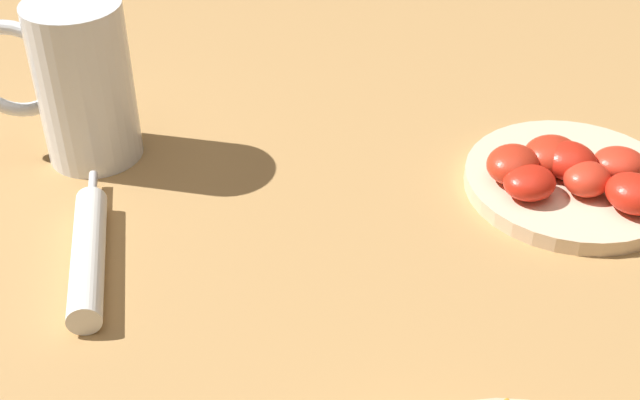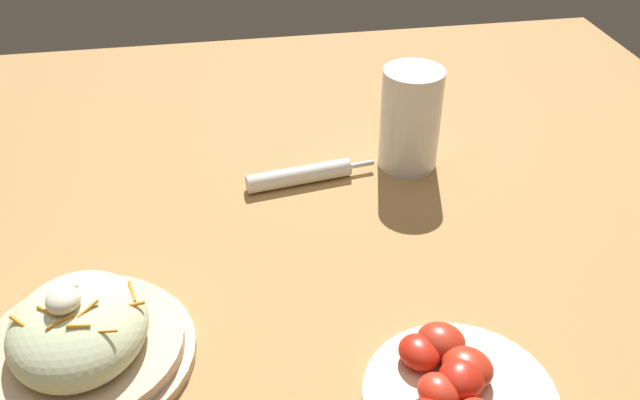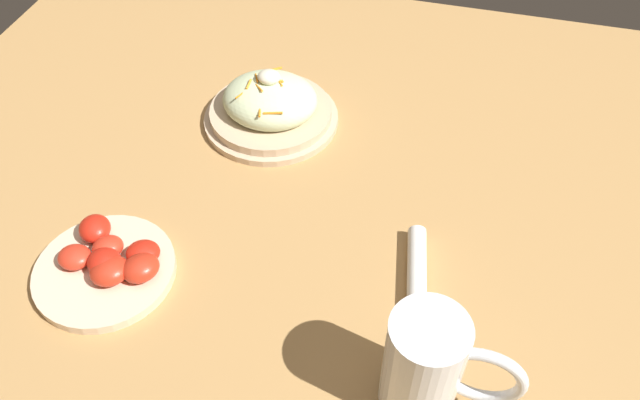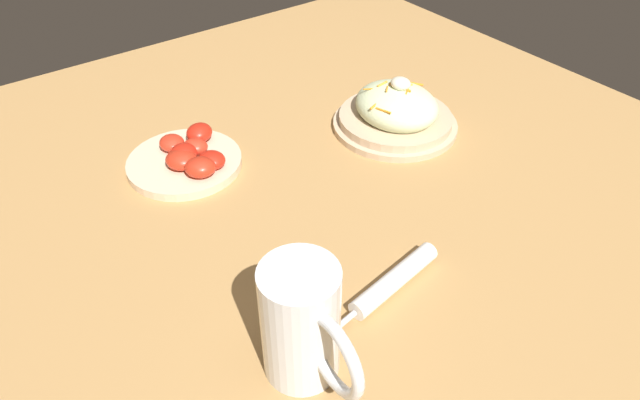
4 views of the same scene
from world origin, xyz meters
The scene contains 5 objects.
ground_plane centered at (0.00, 0.00, 0.00)m, with size 1.43×1.43×0.00m, color #B2844C.
salad_plate centered at (-0.12, 0.26, 0.03)m, with size 0.22×0.22×0.10m.
beer_mug centered at (0.20, -0.17, 0.07)m, with size 0.15×0.09×0.15m.
napkin_roll centered at (0.17, 0.00, 0.01)m, with size 0.05×0.19×0.03m.
tomato_plate centered at (-0.23, -0.09, 0.02)m, with size 0.19×0.19×0.04m.
Camera 3 is at (0.17, -0.52, 0.70)m, focal length 35.89 mm.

